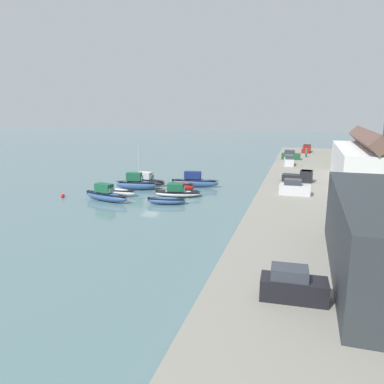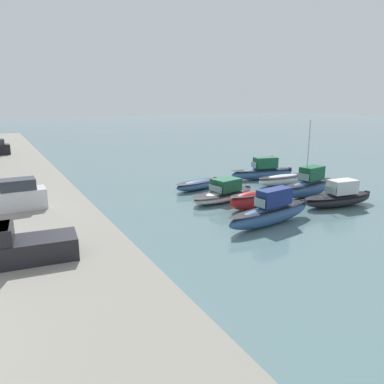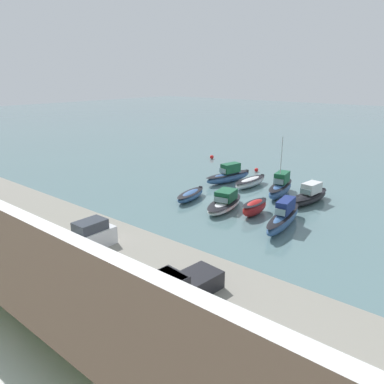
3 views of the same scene
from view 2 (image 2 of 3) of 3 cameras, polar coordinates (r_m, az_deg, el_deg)
name	(u,v)px [view 2 (image 2 of 3)]	position (r m, az deg, el deg)	size (l,w,h in m)	color
ground_plane	(242,191)	(38.58, 7.60, 0.18)	(320.00, 320.00, 0.00)	slate
moored_boat_0	(271,212)	(28.50, 11.89, -2.96)	(2.66, 8.41, 2.70)	#33568E
moored_boat_1	(251,200)	(32.04, 8.92, -1.23)	(1.53, 4.19, 1.56)	red
moored_boat_2	(224,193)	(34.57, 4.88, -0.16)	(3.82, 7.45, 2.04)	silver
moored_boat_3	(198,184)	(38.66, 0.88, 1.16)	(2.66, 5.71, 1.00)	#33568E
moored_boat_4	(339,197)	(35.10, 21.50, -0.70)	(2.76, 7.21, 2.32)	black
moored_boat_5	(309,185)	(37.69, 17.43, 0.99)	(2.99, 7.23, 7.30)	#33568E
moored_boat_6	(283,179)	(41.85, 13.67, 1.87)	(1.99, 6.42, 1.15)	silver
moored_boat_7	(263,171)	(44.32, 10.72, 3.11)	(3.46, 7.92, 2.57)	#33568E
parked_car_1	(15,197)	(29.14, -25.35, -0.64)	(1.81, 4.20, 2.16)	silver
pickup_truck_1	(16,246)	(19.86, -25.29, -7.44)	(2.42, 4.90, 1.90)	black
mooring_buoy_0	(272,157)	(59.12, 12.09, 5.18)	(0.67, 0.67, 0.67)	red
mooring_buoy_1	(309,171)	(49.38, 17.42, 3.07)	(0.59, 0.59, 0.59)	red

